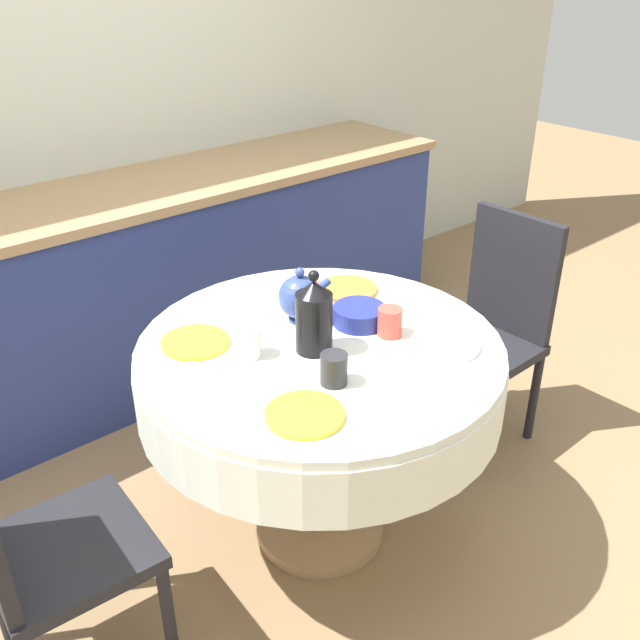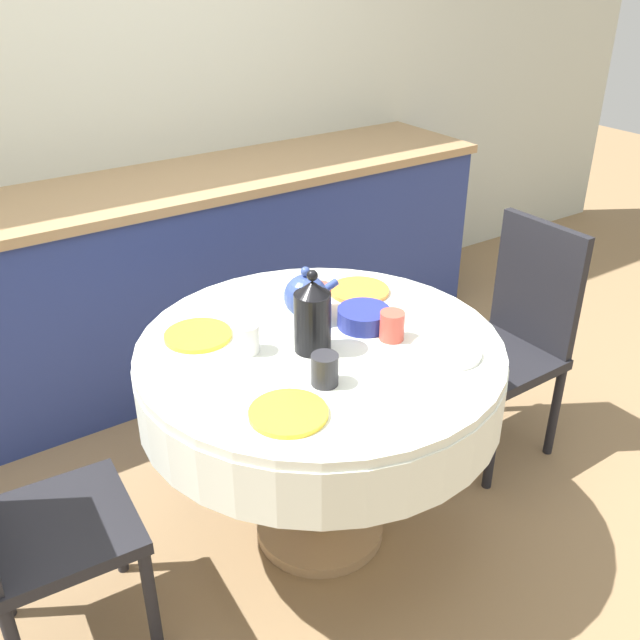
{
  "view_description": "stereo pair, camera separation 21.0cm",
  "coord_description": "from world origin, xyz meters",
  "px_view_note": "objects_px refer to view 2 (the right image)",
  "views": [
    {
      "loc": [
        -1.21,
        -1.41,
        1.84
      ],
      "look_at": [
        0.0,
        0.0,
        0.84
      ],
      "focal_mm": 40.0,
      "sensor_mm": 36.0,
      "label": 1
    },
    {
      "loc": [
        -1.04,
        -1.54,
        1.84
      ],
      "look_at": [
        0.0,
        0.0,
        0.84
      ],
      "focal_mm": 40.0,
      "sensor_mm": 36.0,
      "label": 2
    }
  ],
  "objects_px": {
    "coffee_carafe": "(312,316)",
    "teapot": "(306,296)",
    "chair_left": "(513,332)",
    "chair_right": "(22,515)"
  },
  "relations": [
    {
      "from": "chair_left",
      "to": "chair_right",
      "type": "distance_m",
      "value": 1.81
    },
    {
      "from": "chair_left",
      "to": "chair_right",
      "type": "bearing_deg",
      "value": 87.59
    },
    {
      "from": "coffee_carafe",
      "to": "teapot",
      "type": "bearing_deg",
      "value": 62.5
    },
    {
      "from": "chair_left",
      "to": "teapot",
      "type": "relative_size",
      "value": 4.83
    },
    {
      "from": "chair_right",
      "to": "coffee_carafe",
      "type": "relative_size",
      "value": 3.6
    },
    {
      "from": "teapot",
      "to": "coffee_carafe",
      "type": "bearing_deg",
      "value": -117.5
    },
    {
      "from": "coffee_carafe",
      "to": "teapot",
      "type": "relative_size",
      "value": 1.34
    },
    {
      "from": "coffee_carafe",
      "to": "teapot",
      "type": "xyz_separation_m",
      "value": [
        0.09,
        0.17,
        -0.03
      ]
    },
    {
      "from": "chair_left",
      "to": "chair_right",
      "type": "xyz_separation_m",
      "value": [
        -1.81,
        0.05,
        0.0
      ]
    },
    {
      "from": "chair_right",
      "to": "chair_left",
      "type": "bearing_deg",
      "value": 92.41
    }
  ]
}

